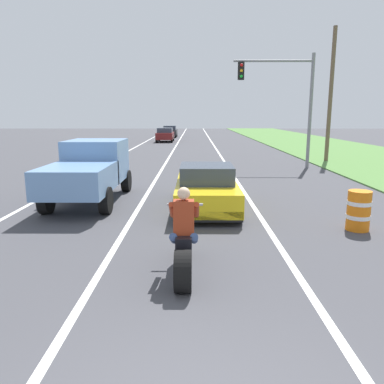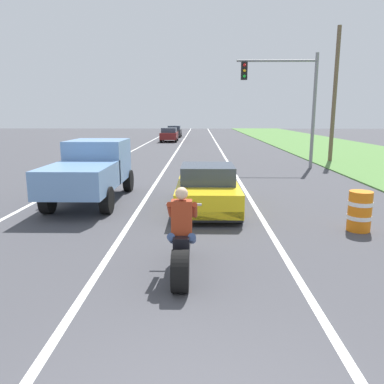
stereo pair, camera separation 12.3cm
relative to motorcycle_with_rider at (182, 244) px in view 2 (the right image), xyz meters
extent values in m
cube|color=white|center=(-5.15, 16.26, -0.59)|extent=(0.14, 120.00, 0.01)
cube|color=white|center=(2.05, 16.26, -0.59)|extent=(0.14, 120.00, 0.01)
cube|color=white|center=(-1.55, 16.26, -0.59)|extent=(0.14, 120.00, 0.01)
cylinder|color=black|center=(0.00, -0.60, -0.25)|extent=(0.28, 0.69, 0.69)
cylinder|color=black|center=(0.00, 0.95, -0.28)|extent=(0.12, 0.63, 0.63)
cube|color=black|center=(0.00, 0.23, 0.02)|extent=(0.28, 1.10, 0.36)
cylinder|color=#B2B2B7|center=(0.00, 0.87, 0.09)|extent=(0.08, 0.36, 0.73)
cylinder|color=#A5A5AA|center=(0.00, 0.85, 0.52)|extent=(0.70, 0.05, 0.05)
cube|color=#993319|center=(0.00, 0.00, 0.50)|extent=(0.36, 0.24, 0.60)
sphere|color=beige|center=(0.00, 0.00, 0.92)|extent=(0.22, 0.22, 0.22)
cylinder|color=#384C7A|center=(-0.18, 0.03, 0.10)|extent=(0.14, 0.47, 0.32)
cylinder|color=#993319|center=(-0.22, 0.30, 0.55)|extent=(0.10, 0.51, 0.40)
cylinder|color=#384C7A|center=(0.18, 0.03, 0.10)|extent=(0.14, 0.47, 0.32)
cylinder|color=#993319|center=(0.22, 0.30, 0.55)|extent=(0.10, 0.51, 0.40)
cube|color=yellow|center=(0.55, 5.05, -0.07)|extent=(1.80, 4.30, 0.64)
cube|color=#333D4C|center=(0.55, 4.85, 0.51)|extent=(1.56, 1.70, 0.52)
cube|color=black|center=(0.55, 3.00, -0.31)|extent=(1.76, 0.20, 0.28)
cylinder|color=black|center=(-0.25, 6.65, -0.27)|extent=(0.24, 0.64, 0.64)
cylinder|color=black|center=(1.35, 6.65, -0.27)|extent=(0.24, 0.64, 0.64)
cylinder|color=black|center=(-0.25, 3.45, -0.27)|extent=(0.24, 0.64, 0.64)
cylinder|color=black|center=(1.35, 3.45, -0.27)|extent=(0.24, 0.64, 0.64)
cube|color=#6B93C6|center=(-3.26, 6.85, 0.69)|extent=(1.90, 2.10, 1.40)
cube|color=#333D4C|center=(-3.26, 7.20, 1.07)|extent=(1.67, 0.29, 0.57)
cube|color=#6B93C6|center=(-3.26, 4.60, 0.39)|extent=(1.90, 2.70, 0.80)
cylinder|color=black|center=(-4.13, 7.65, -0.19)|extent=(0.28, 0.80, 0.80)
cylinder|color=black|center=(-2.39, 7.65, -0.19)|extent=(0.28, 0.80, 0.80)
cylinder|color=black|center=(-4.13, 4.30, -0.19)|extent=(0.28, 0.80, 0.80)
cylinder|color=black|center=(-2.39, 4.30, -0.19)|extent=(0.28, 0.80, 0.80)
cylinder|color=gray|center=(6.37, 14.20, 2.41)|extent=(0.18, 0.18, 6.00)
cylinder|color=gray|center=(4.30, 14.20, 5.01)|extent=(4.15, 0.12, 0.12)
cube|color=black|center=(2.62, 14.20, 4.51)|extent=(0.32, 0.24, 0.90)
sphere|color=red|center=(2.62, 14.06, 4.79)|extent=(0.16, 0.16, 0.16)
sphere|color=orange|center=(2.62, 14.06, 4.51)|extent=(0.16, 0.16, 0.16)
sphere|color=green|center=(2.62, 14.06, 4.23)|extent=(0.16, 0.16, 0.16)
cylinder|color=brown|center=(8.38, 16.99, 3.37)|extent=(0.24, 0.24, 7.93)
cylinder|color=orange|center=(4.27, 2.78, -0.09)|extent=(0.56, 0.56, 1.00)
cylinder|color=white|center=(4.27, 2.78, 0.11)|extent=(0.58, 0.58, 0.10)
cylinder|color=white|center=(4.27, 2.78, -0.24)|extent=(0.58, 0.58, 0.10)
cube|color=maroon|center=(-3.00, 34.85, 0.06)|extent=(1.76, 4.00, 0.70)
cube|color=#333D4C|center=(-3.00, 34.65, 0.66)|extent=(1.56, 2.00, 0.50)
cylinder|color=black|center=(-3.80, 36.25, -0.29)|extent=(0.20, 0.60, 0.60)
cylinder|color=black|center=(-2.20, 36.25, -0.29)|extent=(0.20, 0.60, 0.60)
cylinder|color=black|center=(-3.80, 33.45, -0.29)|extent=(0.20, 0.60, 0.60)
cylinder|color=black|center=(-2.20, 33.45, -0.29)|extent=(0.20, 0.60, 0.60)
cube|color=#262628|center=(-3.01, 43.48, 0.06)|extent=(1.76, 4.00, 0.70)
cube|color=#333D4C|center=(-3.01, 43.28, 0.66)|extent=(1.56, 2.00, 0.50)
cylinder|color=black|center=(-3.81, 44.88, -0.29)|extent=(0.20, 0.60, 0.60)
cylinder|color=black|center=(-2.21, 44.88, -0.29)|extent=(0.20, 0.60, 0.60)
cylinder|color=black|center=(-3.81, 42.08, -0.29)|extent=(0.20, 0.60, 0.60)
cylinder|color=black|center=(-2.21, 42.08, -0.29)|extent=(0.20, 0.60, 0.60)
camera|label=1|loc=(0.18, -6.28, 2.23)|focal=35.08mm
camera|label=2|loc=(0.30, -6.28, 2.23)|focal=35.08mm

